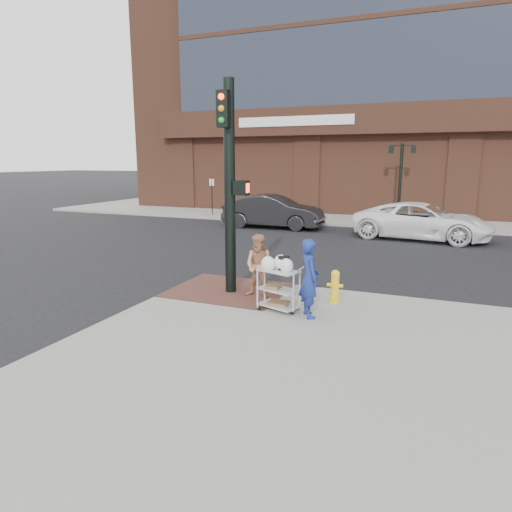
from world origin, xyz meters
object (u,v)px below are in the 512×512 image
at_px(lamp_post, 401,174).
at_px(minivan_white, 422,221).
at_px(sedan_dark, 273,211).
at_px(utility_cart, 279,286).
at_px(traffic_signal_pole, 230,182).
at_px(fire_hydrant, 335,286).
at_px(pedestrian_tan, 260,266).
at_px(woman_blue, 309,278).

height_order(lamp_post, minivan_white, lamp_post).
xyz_separation_m(sedan_dark, utility_cart, (4.71, -12.39, -0.12)).
xyz_separation_m(lamp_post, sedan_dark, (-5.65, -3.70, -1.80)).
distance_m(traffic_signal_pole, fire_hydrant, 3.43).
bearing_deg(minivan_white, lamp_post, 24.51).
bearing_deg(fire_hydrant, pedestrian_tan, -171.58).
height_order(minivan_white, fire_hydrant, minivan_white).
distance_m(traffic_signal_pole, woman_blue, 3.10).
bearing_deg(fire_hydrant, lamp_post, 90.25).
bearing_deg(fire_hydrant, sedan_dark, 116.63).
relative_size(lamp_post, pedestrian_tan, 2.66).
bearing_deg(woman_blue, minivan_white, -41.00).
distance_m(lamp_post, traffic_signal_pole, 15.43).
relative_size(sedan_dark, fire_hydrant, 6.52).
distance_m(sedan_dark, utility_cart, 13.25).
relative_size(lamp_post, minivan_white, 0.71).
bearing_deg(sedan_dark, woman_blue, -157.62).
xyz_separation_m(minivan_white, fire_hydrant, (-1.33, -10.64, -0.24)).
xyz_separation_m(traffic_signal_pole, sedan_dark, (-3.17, 11.53, -2.01)).
distance_m(woman_blue, minivan_white, 11.89).
bearing_deg(pedestrian_tan, traffic_signal_pole, 170.29).
relative_size(traffic_signal_pole, sedan_dark, 1.00).
relative_size(minivan_white, fire_hydrant, 7.39).
bearing_deg(minivan_white, sedan_dark, 90.95).
distance_m(traffic_signal_pole, minivan_white, 11.63).
distance_m(minivan_white, utility_cart, 11.86).
relative_size(woman_blue, pedestrian_tan, 1.09).
bearing_deg(woman_blue, fire_hydrant, -47.13).
bearing_deg(woman_blue, utility_cart, 45.00).
xyz_separation_m(lamp_post, utility_cart, (-0.94, -16.09, -1.92)).
distance_m(sedan_dark, fire_hydrant, 12.75).
relative_size(lamp_post, fire_hydrant, 5.24).
distance_m(lamp_post, woman_blue, 16.32).
height_order(pedestrian_tan, sedan_dark, pedestrian_tan).
bearing_deg(lamp_post, traffic_signal_pole, -99.24).
height_order(lamp_post, utility_cart, lamp_post).
xyz_separation_m(woman_blue, utility_cart, (-0.72, 0.15, -0.28)).
relative_size(woman_blue, fire_hydrant, 2.15).
bearing_deg(lamp_post, fire_hydrant, -89.75).
xyz_separation_m(pedestrian_tan, sedan_dark, (-3.98, 11.65, -0.08)).
relative_size(traffic_signal_pole, minivan_white, 0.89).
relative_size(sedan_dark, minivan_white, 0.88).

